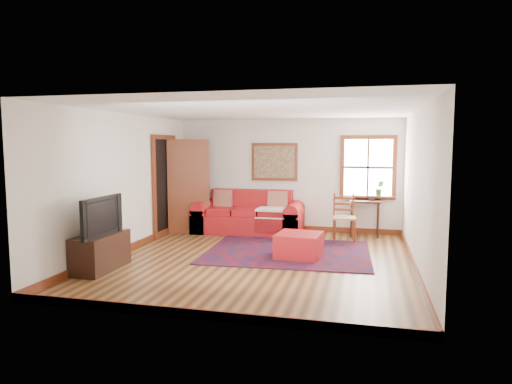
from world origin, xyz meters
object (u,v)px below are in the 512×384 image
(red_leather_sofa, at_px, (249,219))
(media_cabinet, at_px, (101,252))
(side_table, at_px, (365,206))
(ladder_back_chair, at_px, (344,215))
(red_ottoman, at_px, (299,245))

(red_leather_sofa, distance_m, media_cabinet, 3.78)
(red_leather_sofa, xyz_separation_m, media_cabinet, (-1.47, -3.48, -0.02))
(side_table, relative_size, ladder_back_chair, 0.81)
(side_table, xyz_separation_m, ladder_back_chair, (-0.41, -0.57, -0.13))
(red_ottoman, height_order, ladder_back_chair, ladder_back_chair)
(side_table, bearing_deg, red_leather_sofa, -175.41)
(red_leather_sofa, relative_size, media_cabinet, 2.30)
(side_table, relative_size, media_cabinet, 0.74)
(red_leather_sofa, bearing_deg, ladder_back_chair, -10.17)
(ladder_back_chair, relative_size, media_cabinet, 0.92)
(ladder_back_chair, distance_m, media_cabinet, 4.73)
(side_table, height_order, media_cabinet, side_table)
(red_leather_sofa, distance_m, side_table, 2.52)
(side_table, bearing_deg, media_cabinet, -137.12)
(red_leather_sofa, distance_m, red_ottoman, 2.42)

